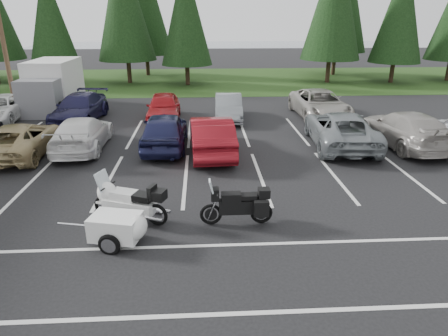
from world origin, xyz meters
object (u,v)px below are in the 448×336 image
(utility_pole, at_px, (1,30))
(adventure_motorcycle, at_px, (236,202))
(car_far_4, at_px, (320,104))
(car_near_5, at_px, (211,135))
(car_near_6, at_px, (341,129))
(car_far_1, at_px, (80,108))
(car_near_3, at_px, (82,133))
(car_far_3, at_px, (229,107))
(box_truck, at_px, (50,86))
(cargo_trailer, at_px, (116,230))
(car_near_4, at_px, (165,130))
(touring_motorcycle, at_px, (129,198))
(car_far_2, at_px, (164,107))
(car_near_2, at_px, (21,139))
(car_near_7, at_px, (405,129))

(utility_pole, distance_m, adventure_motorcycle, 19.18)
(utility_pole, height_order, car_far_4, utility_pole)
(adventure_motorcycle, bearing_deg, car_near_5, 94.87)
(utility_pole, xyz_separation_m, car_near_6, (17.24, -7.51, -3.93))
(car_far_4, bearing_deg, car_far_1, 179.09)
(car_near_3, relative_size, car_far_3, 1.17)
(car_far_1, height_order, adventure_motorcycle, car_far_1)
(box_truck, distance_m, cargo_trailer, 17.24)
(cargo_trailer, relative_size, adventure_motorcycle, 0.79)
(car_near_4, relative_size, cargo_trailer, 2.63)
(utility_pole, relative_size, touring_motorcycle, 3.51)
(utility_pole, bearing_deg, cargo_trailer, -59.71)
(box_truck, bearing_deg, car_near_5, -42.64)
(car_near_4, xyz_separation_m, car_far_1, (-4.99, 4.89, -0.05))
(car_near_6, xyz_separation_m, cargo_trailer, (-8.32, -7.75, -0.36))
(utility_pole, bearing_deg, car_far_3, -10.97)
(car_far_4, bearing_deg, car_far_2, 179.44)
(car_near_2, xyz_separation_m, car_near_6, (13.60, 0.49, 0.09))
(box_truck, bearing_deg, car_near_4, -46.45)
(touring_motorcycle, bearing_deg, car_far_1, 132.76)
(car_near_4, bearing_deg, car_far_1, -44.16)
(car_far_2, distance_m, adventure_motorcycle, 12.29)
(car_near_5, distance_m, adventure_motorcycle, 6.16)
(car_near_3, xyz_separation_m, cargo_trailer, (2.96, -7.90, -0.29))
(utility_pole, relative_size, car_near_2, 1.86)
(car_near_2, distance_m, car_far_1, 5.58)
(touring_motorcycle, height_order, cargo_trailer, touring_motorcycle)
(utility_pole, bearing_deg, car_far_1, -28.96)
(car_far_2, height_order, adventure_motorcycle, car_far_2)
(car_near_5, distance_m, car_far_2, 6.28)
(box_truck, xyz_separation_m, car_near_7, (18.06, -8.19, -0.68))
(touring_motorcycle, bearing_deg, car_near_6, 59.89)
(car_near_2, xyz_separation_m, cargo_trailer, (5.28, -7.25, -0.26))
(car_near_7, bearing_deg, box_truck, -29.19)
(utility_pole, bearing_deg, touring_motorcycle, -57.20)
(car_near_2, xyz_separation_m, adventure_motorcycle, (8.39, -6.38, 0.01))
(utility_pole, xyz_separation_m, car_far_2, (9.05, -2.47, -3.95))
(car_near_7, distance_m, car_far_4, 5.88)
(car_near_5, bearing_deg, car_near_7, -179.39)
(cargo_trailer, bearing_deg, car_far_1, 121.95)
(car_near_3, bearing_deg, car_far_2, -124.08)
(car_near_2, xyz_separation_m, car_far_3, (8.98, 5.56, 0.01))
(car_near_3, relative_size, car_far_2, 1.11)
(utility_pole, height_order, car_far_3, utility_pole)
(car_near_6, distance_m, adventure_motorcycle, 8.62)
(cargo_trailer, bearing_deg, box_truck, 126.58)
(utility_pole, xyz_separation_m, box_truck, (2.00, 0.50, -3.25))
(car_near_6, bearing_deg, cargo_trailer, 48.45)
(car_near_5, bearing_deg, car_near_3, -12.24)
(box_truck, bearing_deg, touring_motorcycle, -64.13)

